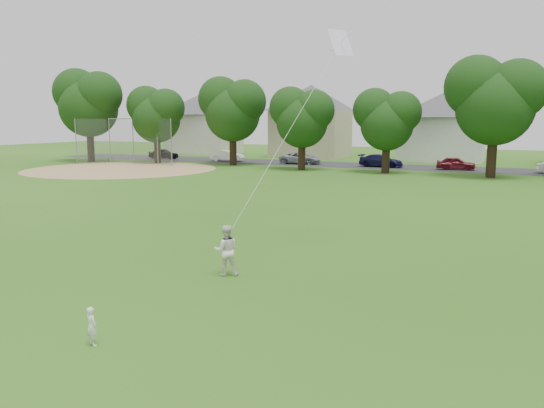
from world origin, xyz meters
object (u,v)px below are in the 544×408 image
at_px(older_boy, 226,250).
at_px(baseball_backstop, 130,141).
at_px(toddler, 92,326).
at_px(kite, 289,132).

bearing_deg(older_boy, baseball_backstop, -79.39).
relative_size(toddler, older_boy, 0.54).
xyz_separation_m(toddler, baseball_backstop, (-29.83, 36.72, 1.98)).
xyz_separation_m(older_boy, baseball_backstop, (-29.81, 31.13, 1.63)).
bearing_deg(toddler, baseball_backstop, -33.44).
distance_m(toddler, kite, 9.21).
height_order(older_boy, baseball_backstop, baseball_backstop).
distance_m(toddler, baseball_backstop, 47.35).
bearing_deg(older_boy, kite, -140.30).
height_order(toddler, older_boy, older_boy).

